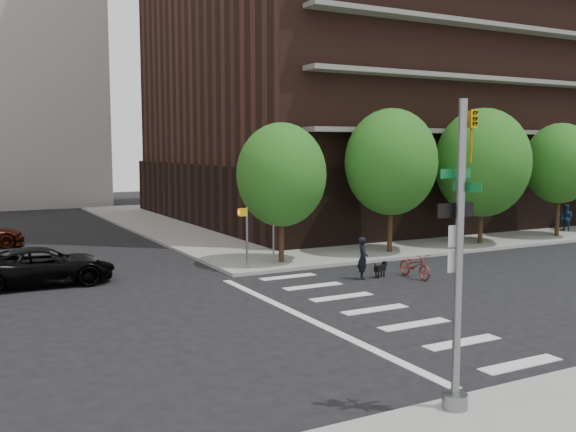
{
  "coord_description": "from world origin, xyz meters",
  "views": [
    {
      "loc": [
        -9.08,
        -16.63,
        5.24
      ],
      "look_at": [
        3.0,
        6.0,
        2.5
      ],
      "focal_mm": 40.0,
      "sensor_mm": 36.0,
      "label": 1
    }
  ],
  "objects_px": {
    "parked_car_black": "(44,266)",
    "dog_walker": "(363,258)",
    "traffic_signal": "(459,280)",
    "scooter": "(415,266)",
    "pedestrian_far": "(566,218)"
  },
  "relations": [
    {
      "from": "parked_car_black",
      "to": "dog_walker",
      "type": "distance_m",
      "value": 12.37
    },
    {
      "from": "traffic_signal",
      "to": "parked_car_black",
      "type": "xyz_separation_m",
      "value": [
        -5.48,
        16.56,
        -1.97
      ]
    },
    {
      "from": "parked_car_black",
      "to": "scooter",
      "type": "bearing_deg",
      "value": -110.35
    },
    {
      "from": "traffic_signal",
      "to": "scooter",
      "type": "xyz_separation_m",
      "value": [
        7.91,
        10.93,
        -2.2
      ]
    },
    {
      "from": "parked_car_black",
      "to": "dog_walker",
      "type": "relative_size",
      "value": 3.07
    },
    {
      "from": "parked_car_black",
      "to": "pedestrian_far",
      "type": "relative_size",
      "value": 3.15
    },
    {
      "from": "traffic_signal",
      "to": "scooter",
      "type": "bearing_deg",
      "value": 54.12
    },
    {
      "from": "dog_walker",
      "to": "parked_car_black",
      "type": "bearing_deg",
      "value": 91.94
    },
    {
      "from": "scooter",
      "to": "pedestrian_far",
      "type": "distance_m",
      "value": 17.91
    },
    {
      "from": "parked_car_black",
      "to": "traffic_signal",
      "type": "bearing_deg",
      "value": -159.25
    },
    {
      "from": "traffic_signal",
      "to": "pedestrian_far",
      "type": "height_order",
      "value": "traffic_signal"
    },
    {
      "from": "traffic_signal",
      "to": "parked_car_black",
      "type": "bearing_deg",
      "value": 108.32
    },
    {
      "from": "pedestrian_far",
      "to": "scooter",
      "type": "bearing_deg",
      "value": -69.13
    },
    {
      "from": "traffic_signal",
      "to": "parked_car_black",
      "type": "height_order",
      "value": "traffic_signal"
    },
    {
      "from": "traffic_signal",
      "to": "scooter",
      "type": "distance_m",
      "value": 13.67
    }
  ]
}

